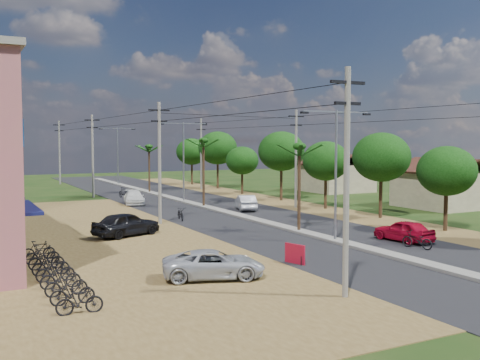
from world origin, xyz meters
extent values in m
plane|color=black|center=(0.00, 0.00, 0.00)|extent=(160.00, 160.00, 0.00)
cube|color=black|center=(0.00, 15.00, 0.02)|extent=(12.00, 110.00, 0.04)
cube|color=#605E56|center=(0.00, 18.00, 0.09)|extent=(1.00, 90.00, 0.18)
cube|color=brown|center=(-15.00, 8.00, 0.02)|extent=(18.00, 46.00, 0.04)
cube|color=brown|center=(8.50, 15.00, 0.01)|extent=(5.00, 90.00, 0.03)
cube|color=#0E103B|center=(-17.60, 0.00, 3.10)|extent=(0.80, 5.40, 0.15)
cube|color=black|center=(-17.95, 0.00, 1.30)|extent=(0.10, 3.00, 2.40)
cube|color=navy|center=(-17.92, 0.00, 6.50)|extent=(0.12, 4.20, 1.20)
cube|color=#0E103B|center=(-17.60, 7.00, 3.10)|extent=(0.80, 5.40, 0.15)
cube|color=black|center=(-17.95, 7.00, 1.30)|extent=(0.10, 3.00, 2.40)
cube|color=navy|center=(-17.92, 7.00, 5.85)|extent=(0.12, 4.20, 1.20)
cube|color=#0E103B|center=(-17.60, 14.00, 3.10)|extent=(0.80, 5.40, 0.15)
cube|color=gray|center=(20.00, 10.00, 1.65)|extent=(7.00, 7.00, 3.30)
cube|color=gray|center=(21.00, 28.00, 1.65)|extent=(7.00, 7.00, 3.30)
cylinder|color=black|center=(9.30, 0.00, 1.92)|extent=(0.28, 0.28, 3.85)
ellipsoid|color=black|center=(9.30, 0.00, 4.12)|extent=(4.00, 4.00, 3.40)
cylinder|color=black|center=(9.70, 7.00, 2.27)|extent=(0.28, 0.28, 4.55)
ellipsoid|color=black|center=(9.70, 7.00, 4.88)|extent=(4.60, 4.60, 3.91)
cylinder|color=black|center=(9.40, 14.00, 2.03)|extent=(0.28, 0.28, 4.06)
ellipsoid|color=black|center=(9.40, 14.00, 4.35)|extent=(4.20, 4.20, 3.57)
cylinder|color=black|center=(9.60, 22.00, 2.38)|extent=(0.28, 0.28, 4.76)
ellipsoid|color=black|center=(9.60, 22.00, 5.10)|extent=(4.80, 4.80, 4.08)
cylinder|color=black|center=(9.20, 30.00, 1.82)|extent=(0.28, 0.28, 3.64)
ellipsoid|color=black|center=(9.20, 30.00, 3.90)|extent=(3.80, 3.80, 3.23)
cylinder|color=black|center=(9.80, 38.00, 2.45)|extent=(0.28, 0.28, 4.90)
ellipsoid|color=black|center=(9.80, 38.00, 5.25)|extent=(5.00, 5.00, 4.25)
cylinder|color=black|center=(9.50, 46.00, 2.17)|extent=(0.28, 0.28, 4.34)
ellipsoid|color=black|center=(9.50, 46.00, 4.65)|extent=(4.40, 4.40, 3.74)
cylinder|color=black|center=(0.00, 4.00, 2.90)|extent=(0.22, 0.22, 5.80)
cylinder|color=black|center=(0.00, 20.00, 3.10)|extent=(0.22, 0.22, 6.20)
cylinder|color=black|center=(0.00, 36.00, 2.75)|extent=(0.22, 0.22, 5.50)
cylinder|color=gray|center=(0.00, 0.00, 4.00)|extent=(0.16, 0.16, 8.00)
cube|color=gray|center=(1.20, 0.00, 7.90)|extent=(2.40, 0.08, 0.08)
cube|color=gray|center=(-1.20, 0.00, 7.90)|extent=(2.40, 0.08, 0.08)
cube|color=black|center=(2.30, 0.00, 7.80)|extent=(0.50, 0.18, 0.12)
cube|color=black|center=(-2.30, 0.00, 7.80)|extent=(0.50, 0.18, 0.12)
cylinder|color=gray|center=(0.00, 25.00, 4.00)|extent=(0.16, 0.16, 8.00)
cube|color=gray|center=(1.20, 25.00, 7.90)|extent=(2.40, 0.08, 0.08)
cube|color=gray|center=(-1.20, 25.00, 7.90)|extent=(2.40, 0.08, 0.08)
cube|color=black|center=(2.30, 25.00, 7.80)|extent=(0.50, 0.18, 0.12)
cube|color=black|center=(-2.30, 25.00, 7.80)|extent=(0.50, 0.18, 0.12)
cylinder|color=gray|center=(0.00, 50.00, 4.00)|extent=(0.16, 0.16, 8.00)
cube|color=gray|center=(1.20, 50.00, 7.90)|extent=(2.40, 0.08, 0.08)
cube|color=gray|center=(-1.20, 50.00, 7.90)|extent=(2.40, 0.08, 0.08)
cube|color=black|center=(2.30, 50.00, 7.80)|extent=(0.50, 0.18, 0.12)
cube|color=black|center=(-2.30, 50.00, 7.80)|extent=(0.50, 0.18, 0.12)
cylinder|color=#605E56|center=(-7.00, -10.00, 4.50)|extent=(0.24, 0.24, 9.00)
cube|color=black|center=(-7.00, -10.00, 8.40)|extent=(1.60, 0.12, 0.12)
cube|color=black|center=(-7.00, -10.00, 7.60)|extent=(1.20, 0.12, 0.12)
cylinder|color=#605E56|center=(-7.00, 12.00, 4.50)|extent=(0.24, 0.24, 9.00)
cube|color=black|center=(-7.00, 12.00, 8.40)|extent=(1.60, 0.12, 0.12)
cube|color=black|center=(-7.00, 12.00, 7.60)|extent=(1.20, 0.12, 0.12)
cylinder|color=#605E56|center=(-7.00, 34.00, 4.50)|extent=(0.24, 0.24, 9.00)
cube|color=black|center=(-7.00, 34.00, 8.40)|extent=(1.60, 0.12, 0.12)
cube|color=black|center=(-7.00, 34.00, 7.60)|extent=(1.20, 0.12, 0.12)
cylinder|color=#605E56|center=(-7.00, 55.00, 4.50)|extent=(0.24, 0.24, 9.00)
cube|color=black|center=(-7.00, 55.00, 8.40)|extent=(1.60, 0.12, 0.12)
cube|color=black|center=(-7.00, 55.00, 7.60)|extent=(1.20, 0.12, 0.12)
cylinder|color=#605E56|center=(7.50, 16.00, 4.50)|extent=(0.24, 0.24, 9.00)
cube|color=black|center=(7.50, 16.00, 8.40)|extent=(1.60, 0.12, 0.12)
cube|color=black|center=(7.50, 16.00, 7.60)|extent=(1.20, 0.12, 0.12)
cylinder|color=#605E56|center=(7.50, 38.00, 4.50)|extent=(0.24, 0.24, 9.00)
cube|color=black|center=(7.50, 38.00, 8.40)|extent=(1.60, 0.12, 0.12)
cube|color=black|center=(7.50, 38.00, 7.60)|extent=(1.20, 0.12, 0.12)
imported|color=#9E081F|center=(3.78, -1.84, 0.66)|extent=(1.98, 4.02, 1.32)
imported|color=#AEB2B7|center=(2.42, 16.28, 0.67)|extent=(2.62, 4.30, 1.34)
imported|color=silver|center=(-5.00, 25.43, 0.64)|extent=(2.67, 4.68, 1.28)
imported|color=#AEB2B7|center=(-10.36, -4.93, 0.63)|extent=(5.00, 3.45, 1.27)
imported|color=black|center=(-10.73, 7.84, 0.78)|extent=(4.91, 3.43, 1.55)
imported|color=black|center=(2.79, -3.94, 0.50)|extent=(1.12, 1.99, 0.99)
imported|color=black|center=(-5.00, 12.96, 0.51)|extent=(1.01, 2.03, 1.02)
imported|color=black|center=(-4.33, 31.65, 0.57)|extent=(1.01, 1.98, 1.14)
cube|color=maroon|center=(-5.50, -4.04, 0.51)|extent=(0.46, 1.19, 1.03)
cylinder|color=black|center=(-5.50, -4.61, 0.26)|extent=(0.04, 0.04, 0.51)
cylinder|color=black|center=(-5.50, -3.48, 0.26)|extent=(0.04, 0.04, 0.51)
imported|color=black|center=(-16.74, -7.46, 0.50)|extent=(1.69, 0.57, 1.00)
imported|color=black|center=(-16.74, -6.16, 0.50)|extent=(1.69, 0.57, 1.00)
imported|color=black|center=(-16.74, -4.86, 0.50)|extent=(1.69, 0.57, 1.00)
imported|color=black|center=(-16.74, -3.56, 0.50)|extent=(1.69, 0.57, 1.00)
imported|color=black|center=(-16.74, -2.26, 0.50)|extent=(1.69, 0.57, 1.00)
imported|color=black|center=(-16.74, -0.96, 0.50)|extent=(1.69, 0.57, 1.00)
imported|color=black|center=(-16.74, 0.34, 0.50)|extent=(1.69, 0.57, 1.00)
imported|color=black|center=(-16.74, 1.64, 0.50)|extent=(1.69, 0.57, 1.00)
imported|color=black|center=(-16.74, 2.94, 0.50)|extent=(1.69, 0.57, 1.00)
camera|label=1|loc=(-20.60, -27.40, 6.16)|focal=42.00mm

